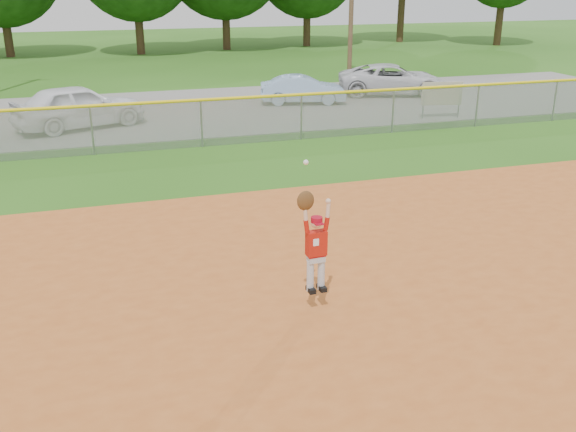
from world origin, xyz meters
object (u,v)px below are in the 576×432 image
at_px(car_white_a, 79,106).
at_px(car_white_b, 393,79).
at_px(sponsor_sign, 442,95).
at_px(ballplayer, 315,242).
at_px(car_blue, 303,90).

xyz_separation_m(car_white_a, car_white_b, (13.72, 2.97, -0.09)).
height_order(car_white_b, sponsor_sign, sponsor_sign).
xyz_separation_m(car_white_b, ballplayer, (-10.19, -18.05, 0.49)).
distance_m(car_blue, car_white_b, 4.72).
distance_m(car_white_a, ballplayer, 15.49).
bearing_deg(car_blue, car_white_b, -65.83).
xyz_separation_m(car_white_b, sponsor_sign, (-0.56, -5.31, 0.21)).
xyz_separation_m(sponsor_sign, ballplayer, (-9.63, -12.74, 0.28)).
relative_size(car_blue, sponsor_sign, 2.29).
xyz_separation_m(car_white_a, sponsor_sign, (13.16, -2.34, 0.12)).
height_order(car_blue, sponsor_sign, sponsor_sign).
height_order(car_white_b, ballplayer, ballplayer).
distance_m(car_white_a, sponsor_sign, 13.37).
bearing_deg(sponsor_sign, car_white_a, 169.91).
height_order(car_white_a, car_blue, car_white_a).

